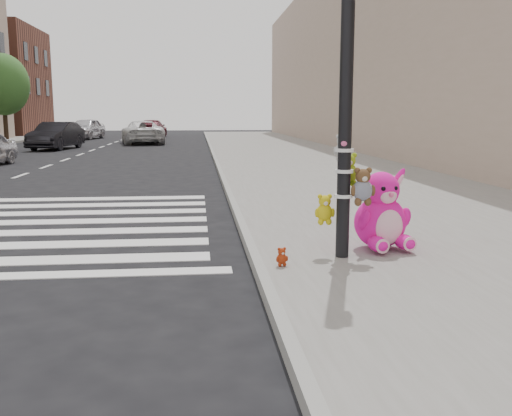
{
  "coord_description": "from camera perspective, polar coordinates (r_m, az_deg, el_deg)",
  "views": [
    {
      "loc": [
        0.86,
        -4.84,
        1.87
      ],
      "look_at": [
        1.55,
        1.86,
        0.75
      ],
      "focal_mm": 40.0,
      "sensor_mm": 36.0,
      "label": 1
    }
  ],
  "objects": [
    {
      "name": "car_silver_deep",
      "position": [
        44.01,
        -16.66,
        7.62
      ],
      "size": [
        2.53,
        4.75,
        1.54
      ],
      "primitive_type": "imported",
      "rotation": [
        0.0,
        0.0,
        -0.17
      ],
      "color": "silver",
      "rests_on": "ground"
    },
    {
      "name": "ground",
      "position": [
        5.26,
        -15.18,
        -11.72
      ],
      "size": [
        120.0,
        120.0,
        0.0
      ],
      "primitive_type": "plane",
      "color": "black",
      "rests_on": "ground"
    },
    {
      "name": "car_dark_far",
      "position": [
        31.84,
        -19.36,
        6.84
      ],
      "size": [
        2.21,
        4.54,
        1.43
      ],
      "primitive_type": "imported",
      "rotation": [
        0.0,
        0.0,
        -0.16
      ],
      "color": "black",
      "rests_on": "ground"
    },
    {
      "name": "bld_near",
      "position": [
        26.83,
        15.86,
        15.8
      ],
      "size": [
        5.0,
        60.0,
        10.0
      ],
      "primitive_type": "cube",
      "color": "tan",
      "rests_on": "ground"
    },
    {
      "name": "sidewalk_near",
      "position": [
        15.52,
        9.67,
        2.65
      ],
      "size": [
        7.0,
        80.0,
        0.14
      ],
      "primitive_type": "cube",
      "color": "slate",
      "rests_on": "ground"
    },
    {
      "name": "bld_far_e",
      "position": [
        53.48,
        -24.17,
        11.46
      ],
      "size": [
        6.0,
        10.0,
        9.0
      ],
      "primitive_type": "cube",
      "color": "brown",
      "rests_on": "ground"
    },
    {
      "name": "curb_edge",
      "position": [
        14.97,
        -3.17,
        2.52
      ],
      "size": [
        0.12,
        80.0,
        0.15
      ],
      "primitive_type": "cube",
      "color": "gray",
      "rests_on": "ground"
    },
    {
      "name": "tree_far_c",
      "position": [
        39.76,
        -23.99,
        11.21
      ],
      "size": [
        3.2,
        3.2,
        5.44
      ],
      "color": "#382619",
      "rests_on": "sidewalk_far"
    },
    {
      "name": "signal_pole",
      "position": [
        6.89,
        9.09,
        8.19
      ],
      "size": [
        0.71,
        0.5,
        4.0
      ],
      "color": "black",
      "rests_on": "sidewalk_near"
    },
    {
      "name": "car_maroon_near",
      "position": [
        46.39,
        -10.33,
        7.82
      ],
      "size": [
        2.18,
        4.79,
        1.36
      ],
      "primitive_type": "imported",
      "rotation": [
        0.0,
        0.0,
        3.08
      ],
      "color": "#5A1923",
      "rests_on": "ground"
    },
    {
      "name": "pink_bunny",
      "position": [
        7.51,
        12.45,
        -0.74
      ],
      "size": [
        0.78,
        0.87,
        1.06
      ],
      "rotation": [
        0.0,
        0.0,
        0.19
      ],
      "color": "#FF15A8",
      "rests_on": "sidewalk_near"
    },
    {
      "name": "red_teddy",
      "position": [
        6.55,
        2.59,
        -4.89
      ],
      "size": [
        0.17,
        0.14,
        0.22
      ],
      "primitive_type": null,
      "rotation": [
        0.0,
        0.0,
        0.23
      ],
      "color": "#9E2C0F",
      "rests_on": "sidewalk_near"
    },
    {
      "name": "car_white_near",
      "position": [
        36.34,
        -11.31,
        7.43
      ],
      "size": [
        3.18,
        5.43,
        1.42
      ],
      "primitive_type": "imported",
      "rotation": [
        0.0,
        0.0,
        3.31
      ],
      "color": "silver",
      "rests_on": "ground"
    }
  ]
}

